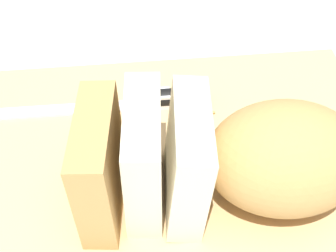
{
  "coord_description": "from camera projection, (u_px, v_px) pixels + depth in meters",
  "views": [
    {
      "loc": [
        0.04,
        0.35,
        0.41
      ],
      "look_at": [
        0.0,
        0.0,
        0.05
      ],
      "focal_mm": 54.16,
      "sensor_mm": 36.0,
      "label": 1
    }
  ],
  "objects": [
    {
      "name": "ground_plane",
      "position": [
        168.0,
        160.0,
        0.54
      ],
      "size": [
        3.0,
        3.0,
        0.0
      ],
      "primitive_type": "plane",
      "color": "silver"
    },
    {
      "name": "crumb_near_knife",
      "position": [
        218.0,
        156.0,
        0.51
      ],
      "size": [
        0.01,
        0.01,
        0.01
      ],
      "primitive_type": "sphere",
      "color": "tan",
      "rests_on": "cutting_board"
    },
    {
      "name": "bread_loaf",
      "position": [
        229.0,
        159.0,
        0.44
      ],
      "size": [
        0.26,
        0.13,
        0.11
      ],
      "rotation": [
        0.0,
        0.0,
        -0.11
      ],
      "color": "tan",
      "rests_on": "cutting_board"
    },
    {
      "name": "cutting_board",
      "position": [
        168.0,
        153.0,
        0.53
      ],
      "size": [
        0.45,
        0.29,
        0.02
      ],
      "primitive_type": "cube",
      "rotation": [
        0.0,
        0.0,
        -0.02
      ],
      "color": "tan",
      "rests_on": "ground_plane"
    },
    {
      "name": "crumb_near_loaf",
      "position": [
        173.0,
        127.0,
        0.54
      ],
      "size": [
        0.0,
        0.0,
        0.0
      ],
      "primitive_type": "sphere",
      "color": "tan",
      "rests_on": "cutting_board"
    },
    {
      "name": "crumb_stray_left",
      "position": [
        214.0,
        112.0,
        0.55
      ],
      "size": [
        0.0,
        0.0,
        0.0
      ],
      "primitive_type": "sphere",
      "color": "tan",
      "rests_on": "cutting_board"
    },
    {
      "name": "bread_knife",
      "position": [
        153.0,
        100.0,
        0.56
      ],
      "size": [
        0.24,
        0.02,
        0.02
      ],
      "rotation": [
        0.0,
        0.0,
        -0.03
      ],
      "color": "silver",
      "rests_on": "cutting_board"
    }
  ]
}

